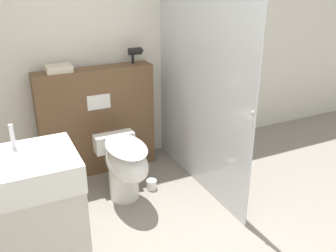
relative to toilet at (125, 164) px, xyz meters
name	(u,v)px	position (x,y,z in m)	size (l,w,h in m)	color
wall_back	(108,42)	(0.17, 0.84, 0.90)	(8.00, 0.06, 2.50)	silver
partition_panel	(97,121)	(-0.04, 0.65, 0.18)	(1.12, 0.22, 1.06)	brown
shower_glass	(199,81)	(0.73, 0.01, 0.65)	(0.04, 1.59, 2.01)	silver
toilet	(125,164)	(0.00, 0.00, 0.00)	(0.36, 0.68, 0.56)	white
sink_vanity	(31,240)	(-0.86, -0.89, 0.16)	(0.59, 0.45, 1.17)	beige
hair_drier	(136,52)	(0.39, 0.68, 0.81)	(0.16, 0.07, 0.15)	black
folded_towel	(59,69)	(-0.35, 0.65, 0.74)	(0.23, 0.17, 0.06)	beige
spare_toilet_roll	(152,184)	(0.27, 0.06, -0.31)	(0.10, 0.10, 0.09)	white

